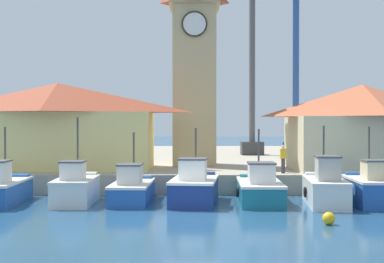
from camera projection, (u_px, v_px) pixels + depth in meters
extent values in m
plane|color=navy|center=(190.00, 216.00, 22.86)|extent=(300.00, 300.00, 0.00)
cube|color=#A89E89|center=(191.00, 161.00, 49.53)|extent=(120.00, 40.00, 1.11)
cube|color=#2356A8|center=(0.00, 193.00, 26.41)|extent=(2.01, 4.78, 1.02)
cube|color=#2356A8|center=(13.00, 176.00, 28.51)|extent=(1.59, 0.65, 0.24)
cube|color=silver|center=(0.00, 182.00, 26.40)|extent=(2.07, 4.84, 0.12)
cylinder|color=#4C4742|center=(4.00, 153.00, 26.97)|extent=(0.10, 0.10, 2.65)
cube|color=silver|center=(75.00, 192.00, 26.45)|extent=(1.88, 4.16, 1.14)
cube|color=silver|center=(81.00, 175.00, 28.24)|extent=(1.51, 0.64, 0.24)
cube|color=silver|center=(75.00, 179.00, 26.44)|extent=(1.94, 4.22, 0.12)
cube|color=silver|center=(72.00, 171.00, 25.72)|extent=(1.09, 1.26, 0.83)
cube|color=#4C4C51|center=(72.00, 162.00, 25.71)|extent=(1.17, 1.34, 0.08)
cylinder|color=#4C4742|center=(76.00, 147.00, 26.93)|extent=(0.10, 0.10, 3.02)
torus|color=black|center=(56.00, 191.00, 26.63)|extent=(0.13, 0.52, 0.52)
cube|color=#2356A8|center=(131.00, 193.00, 26.81)|extent=(1.94, 4.66, 0.90)
cube|color=#2356A8|center=(136.00, 178.00, 28.86)|extent=(1.56, 0.64, 0.24)
cube|color=silver|center=(131.00, 183.00, 26.81)|extent=(2.00, 4.72, 0.12)
cube|color=beige|center=(129.00, 175.00, 25.99)|extent=(1.13, 1.41, 0.91)
cube|color=#4C4C51|center=(129.00, 165.00, 25.99)|extent=(1.21, 1.50, 0.08)
cylinder|color=#4C4742|center=(133.00, 157.00, 27.37)|extent=(0.10, 0.10, 2.50)
torus|color=black|center=(112.00, 193.00, 27.07)|extent=(0.13, 0.52, 0.52)
cube|color=navy|center=(193.00, 192.00, 26.46)|extent=(2.55, 4.77, 1.14)
cube|color=navy|center=(197.00, 174.00, 28.48)|extent=(1.82, 0.78, 0.24)
cube|color=silver|center=(193.00, 179.00, 26.45)|extent=(2.61, 4.83, 0.12)
cube|color=silver|center=(192.00, 170.00, 25.65)|extent=(1.39, 1.49, 0.97)
cube|color=#4C4C51|center=(192.00, 159.00, 25.64)|extent=(1.47, 1.58, 0.08)
cylinder|color=#4C4742|center=(194.00, 152.00, 27.00)|extent=(0.10, 0.10, 2.49)
torus|color=black|center=(172.00, 191.00, 26.80)|extent=(0.17, 0.53, 0.52)
cube|color=#196B7F|center=(258.00, 193.00, 26.75)|extent=(2.22, 5.03, 0.96)
cube|color=#196B7F|center=(255.00, 177.00, 28.97)|extent=(1.76, 0.66, 0.24)
cube|color=silver|center=(258.00, 182.00, 26.75)|extent=(2.28, 5.09, 0.12)
cube|color=silver|center=(260.00, 173.00, 25.87)|extent=(1.28, 1.53, 0.94)
cube|color=#4C4C51|center=(260.00, 163.00, 25.87)|extent=(1.36, 1.61, 0.08)
cylinder|color=#4C4742|center=(257.00, 154.00, 27.35)|extent=(0.10, 0.10, 2.62)
torus|color=black|center=(236.00, 192.00, 27.04)|extent=(0.14, 0.52, 0.52)
cube|color=silver|center=(324.00, 193.00, 25.97)|extent=(2.17, 4.67, 1.17)
cube|color=silver|center=(318.00, 175.00, 27.96)|extent=(1.52, 0.74, 0.24)
cube|color=silver|center=(324.00, 180.00, 25.96)|extent=(2.23, 4.74, 0.12)
cube|color=#B2ADA3|center=(326.00, 169.00, 25.16)|extent=(1.16, 1.45, 1.09)
cube|color=#4C4C51|center=(326.00, 156.00, 25.16)|extent=(1.25, 1.54, 0.08)
cylinder|color=#4C4742|center=(322.00, 152.00, 26.50)|extent=(0.10, 0.10, 2.58)
torus|color=black|center=(304.00, 192.00, 26.28)|extent=(0.17, 0.53, 0.52)
cube|color=#2356A8|center=(371.00, 193.00, 26.00)|extent=(2.16, 4.17, 1.19)
cube|color=#2356A8|center=(360.00, 174.00, 27.80)|extent=(1.74, 0.66, 0.24)
cube|color=silver|center=(371.00, 179.00, 26.00)|extent=(2.22, 4.23, 0.12)
cube|color=beige|center=(375.00, 170.00, 25.27)|extent=(1.25, 1.27, 0.86)
cube|color=#4C4C51|center=(375.00, 161.00, 25.27)|extent=(1.34, 1.35, 0.08)
cylinder|color=#4C4742|center=(368.00, 152.00, 26.49)|extent=(0.10, 0.10, 2.51)
torus|color=black|center=(347.00, 192.00, 26.24)|extent=(0.14, 0.52, 0.52)
cube|color=tan|center=(193.00, 86.00, 36.96)|extent=(2.93, 2.93, 10.87)
cube|color=tan|center=(193.00, 6.00, 36.89)|extent=(3.43, 3.43, 0.30)
cylinder|color=white|center=(193.00, 24.00, 35.38)|extent=(1.61, 0.12, 1.61)
torus|color=#332D23|center=(193.00, 24.00, 35.34)|extent=(1.73, 0.12, 1.73)
cube|color=#E5D17A|center=(57.00, 141.00, 33.82)|extent=(11.82, 5.38, 3.57)
pyramid|color=#A3472D|center=(56.00, 98.00, 33.78)|extent=(12.22, 5.78, 1.86)
cube|color=beige|center=(361.00, 143.00, 33.01)|extent=(8.59, 6.26, 3.28)
pyramid|color=#C1603D|center=(361.00, 101.00, 32.97)|extent=(8.99, 6.66, 1.99)
cube|color=navy|center=(294.00, 149.00, 47.18)|extent=(2.00, 2.00, 1.20)
cylinder|color=#284C93|center=(295.00, 48.00, 47.06)|extent=(0.56, 0.56, 16.70)
cube|color=#353539|center=(251.00, 148.00, 49.30)|extent=(2.00, 2.00, 1.20)
cylinder|color=#4C4C51|center=(251.00, 38.00, 49.17)|extent=(0.56, 0.56, 19.19)
sphere|color=gold|center=(327.00, 218.00, 20.82)|extent=(0.50, 0.50, 0.50)
cylinder|color=#33333D|center=(282.00, 166.00, 30.62)|extent=(0.22, 0.22, 0.85)
cube|color=gold|center=(282.00, 154.00, 30.61)|extent=(0.34, 0.22, 0.56)
sphere|color=beige|center=(282.00, 147.00, 30.60)|extent=(0.20, 0.20, 0.20)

